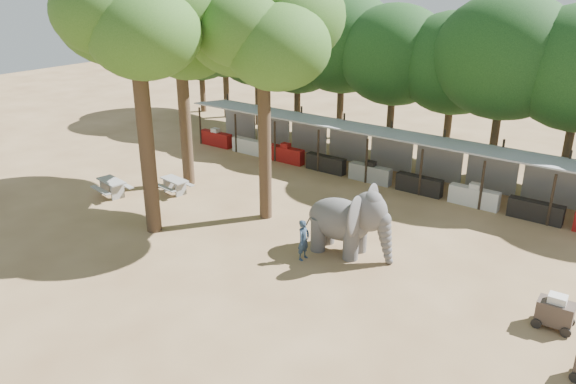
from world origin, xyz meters
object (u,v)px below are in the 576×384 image
Objects in this scene: handler at (304,240)px; picnic_table_far at (175,184)px; elephant at (349,221)px; yard_tree_left at (179,22)px; yard_tree_center at (135,7)px; yard_tree_back at (263,22)px; picnic_table_near at (112,186)px; cart_back at (555,312)px.

handler reaches higher than picnic_table_far.
elephant is 10.44m from picnic_table_far.
handler is at bearing -19.50° from yard_tree_left.
yard_tree_center is 3.23× the size of elephant.
yard_tree_back is 8.77m from elephant.
yard_tree_center is at bearing -126.86° from yard_tree_back.
handler is (3.84, -2.49, -7.72)m from yard_tree_back.
picnic_table_near is 1.57× the size of cart_back.
picnic_table_far is at bearing 172.62° from elephant.
picnic_table_far is at bearing -69.71° from yard_tree_left.
cart_back is (7.78, -0.50, -0.84)m from elephant.
yard_tree_left reaches higher than cart_back.
yard_tree_center is 10.93m from handler.
yard_tree_center is 1.06× the size of yard_tree_back.
cart_back reaches higher than picnic_table_near.
yard_tree_center reaches higher than picnic_table_far.
elephant reaches higher than handler.
picnic_table_far is (-2.40, 3.38, -8.71)m from yard_tree_center.
picnic_table_far is (-10.39, 0.39, -0.91)m from elephant.
picnic_table_near is (-7.64, -2.74, -8.00)m from yard_tree_back.
picnic_table_near is at bearing -177.45° from elephant.
yard_tree_back is 6.72× the size of picnic_table_far.
picnic_table_far is at bearing 174.73° from cart_back.
yard_tree_center is 5.04m from yard_tree_back.
picnic_table_near is at bearing 92.15° from handler.
elephant is 3.07× the size of cart_back.
yard_tree_left is at bearing 71.38° from handler.
handler is 0.86× the size of picnic_table_near.
picnic_table_near is at bearing -128.83° from picnic_table_far.
elephant reaches higher than cart_back.
yard_tree_left is 20.42m from cart_back.
yard_tree_back is 8.98m from handler.
yard_tree_back is 15.13m from cart_back.
cart_back is at bearing -82.88° from handler.
elephant is at bearing 5.67° from picnic_table_far.
yard_tree_left reaches higher than picnic_table_far.
yard_tree_back is 9.38× the size of cart_back.
yard_tree_back is 3.05× the size of elephant.
yard_tree_center is at bearing -59.04° from yard_tree_left.
yard_tree_back is (3.00, 4.00, -0.67)m from yard_tree_center.
yard_tree_back reaches higher than picnic_table_near.
elephant is 7.84m from cart_back.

